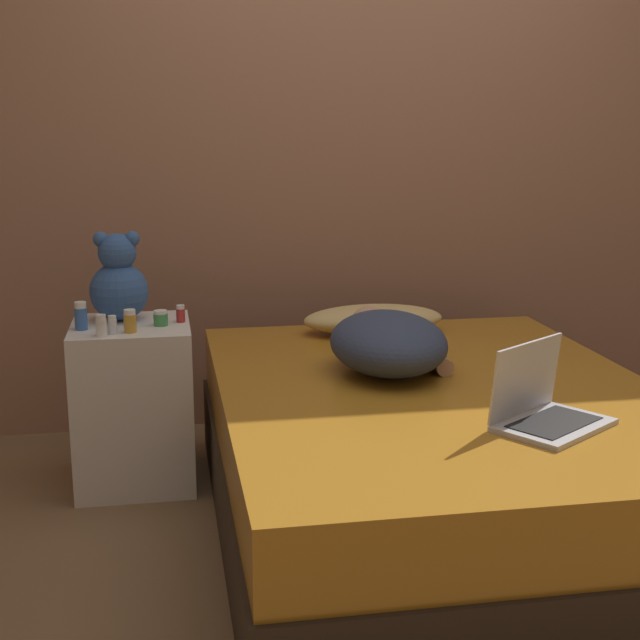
{
  "coord_description": "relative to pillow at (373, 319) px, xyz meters",
  "views": [
    {
      "loc": [
        -0.87,
        -2.68,
        1.35
      ],
      "look_at": [
        -0.35,
        0.24,
        0.69
      ],
      "focal_mm": 50.0,
      "sensor_mm": 36.0,
      "label": 1
    }
  ],
  "objects": [
    {
      "name": "ground_plane",
      "position": [
        0.04,
        -0.76,
        -0.56
      ],
      "size": [
        12.0,
        12.0,
        0.0
      ],
      "primitive_type": "plane",
      "color": "brown"
    },
    {
      "name": "wall_back",
      "position": [
        0.04,
        0.49,
        0.74
      ],
      "size": [
        8.0,
        0.06,
        2.6
      ],
      "color": "#996B51",
      "rests_on": "ground_plane"
    },
    {
      "name": "bed",
      "position": [
        0.04,
        -0.76,
        -0.31
      ],
      "size": [
        1.45,
        1.93,
        0.51
      ],
      "color": "#2D2319",
      "rests_on": "ground_plane"
    },
    {
      "name": "nightstand",
      "position": [
        -0.96,
        -0.15,
        -0.26
      ],
      "size": [
        0.43,
        0.45,
        0.62
      ],
      "color": "silver",
      "rests_on": "ground_plane"
    },
    {
      "name": "pillow",
      "position": [
        0.0,
        0.0,
        0.0
      ],
      "size": [
        0.57,
        0.28,
        0.11
      ],
      "color": "tan",
      "rests_on": "bed"
    },
    {
      "name": "person_lying",
      "position": [
        -0.08,
        -0.54,
        0.04
      ],
      "size": [
        0.43,
        0.7,
        0.2
      ],
      "rotation": [
        0.0,
        0.0,
        -0.05
      ],
      "color": "#2D3851",
      "rests_on": "bed"
    },
    {
      "name": "laptop",
      "position": [
        0.21,
        -1.18,
        -0.0
      ],
      "size": [
        0.39,
        0.37,
        0.23
      ],
      "rotation": [
        0.0,
        0.0,
        0.59
      ],
      "color": "silver",
      "rests_on": "bed"
    },
    {
      "name": "teddy_bear",
      "position": [
        -1.0,
        -0.07,
        0.2
      ],
      "size": [
        0.22,
        0.22,
        0.34
      ],
      "color": "#335693",
      "rests_on": "nightstand"
    },
    {
      "name": "bottle_red",
      "position": [
        -0.78,
        -0.15,
        0.08
      ],
      "size": [
        0.03,
        0.03,
        0.07
      ],
      "color": "#B72D2D",
      "rests_on": "nightstand"
    },
    {
      "name": "bottle_white",
      "position": [
        -1.06,
        -0.33,
        0.09
      ],
      "size": [
        0.04,
        0.04,
        0.08
      ],
      "color": "white",
      "rests_on": "nightstand"
    },
    {
      "name": "bottle_amber",
      "position": [
        -0.96,
        -0.28,
        0.09
      ],
      "size": [
        0.04,
        0.04,
        0.08
      ],
      "color": "gold",
      "rests_on": "nightstand"
    },
    {
      "name": "bottle_clear",
      "position": [
        -1.02,
        -0.3,
        0.08
      ],
      "size": [
        0.03,
        0.03,
        0.07
      ],
      "color": "silver",
      "rests_on": "nightstand"
    },
    {
      "name": "bottle_green",
      "position": [
        -0.85,
        -0.19,
        0.08
      ],
      "size": [
        0.05,
        0.05,
        0.06
      ],
      "color": "#3D8E4C",
      "rests_on": "nightstand"
    },
    {
      "name": "bottle_blue",
      "position": [
        -1.13,
        -0.21,
        0.1
      ],
      "size": [
        0.05,
        0.05,
        0.1
      ],
      "color": "#3866B2",
      "rests_on": "nightstand"
    }
  ]
}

